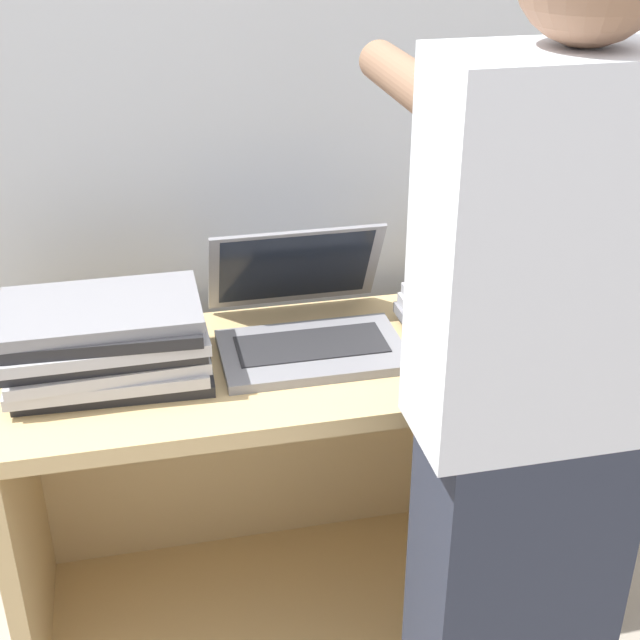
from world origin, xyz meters
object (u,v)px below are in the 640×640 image
Objects in this scene: laptop_open at (306,322)px; laptop_stack_left at (106,342)px; laptop_stack_right at (499,317)px; person at (533,411)px.

laptop_open is 0.94× the size of laptop_stack_left.
laptop_open is 0.41m from laptop_stack_right.
laptop_stack_left is 1.01× the size of laptop_stack_right.
laptop_stack_right is (0.82, -0.00, -0.04)m from laptop_stack_left.
laptop_open reaches higher than laptop_stack_right.
laptop_stack_left is at bearing 179.86° from laptop_stack_right.
laptop_stack_right is at bearing -0.14° from laptop_stack_left.
laptop_stack_right is 0.25× the size of person.
person is (-0.13, -0.45, 0.07)m from laptop_stack_right.
person reaches higher than laptop_stack_right.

